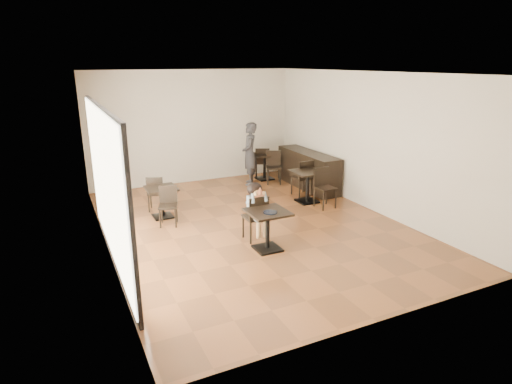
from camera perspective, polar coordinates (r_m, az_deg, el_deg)
floor at (r=9.32m, az=-0.42°, el=-4.44°), size 6.00×8.00×0.01m
ceiling at (r=8.67m, az=-0.47°, el=15.64°), size 6.00×8.00×0.01m
wall_back at (r=12.54m, az=-8.32°, el=8.56°), size 6.00×0.01×3.20m
wall_front at (r=5.63m, az=17.17°, el=-2.55°), size 6.00×0.01×3.20m
wall_left at (r=8.08m, az=-20.10°, el=3.04°), size 0.01×8.00×3.20m
wall_right at (r=10.47m, az=14.69°, el=6.52°), size 0.01×8.00×3.20m
storefront_window at (r=7.65m, az=-19.31°, el=0.81°), size 0.04×4.50×2.60m
child_table at (r=8.02m, az=1.55°, el=-5.15°), size 0.73×0.73×0.77m
child_chair at (r=8.45m, az=-0.15°, el=-3.39°), size 0.42×0.42×0.93m
child at (r=8.41m, az=-0.15°, el=-2.62°), size 0.42×0.58×1.17m
plate at (r=7.79m, az=1.91°, el=-2.72°), size 0.26×0.26×0.02m
pizza_slice at (r=8.11m, az=0.43°, el=-0.19°), size 0.27×0.21×0.06m
adult_patron at (r=12.19m, az=-0.85°, el=5.11°), size 0.65×0.77×1.78m
cafe_table_mid at (r=10.79m, az=6.87°, el=0.71°), size 0.80×0.80×0.80m
cafe_table_left at (r=9.90m, az=-12.43°, el=-1.36°), size 0.86×0.86×0.71m
cafe_table_back at (r=12.83m, az=1.14°, el=3.42°), size 0.97×0.97×0.78m
chair_mid_a at (r=11.30m, az=6.10°, el=1.91°), size 0.45×0.45×0.96m
chair_mid_b at (r=10.42m, az=9.25°, el=0.48°), size 0.45×0.45×0.96m
chair_left_a at (r=10.40m, az=-13.17°, el=-0.11°), size 0.49×0.49×0.85m
chair_left_b at (r=9.37m, az=-11.66°, el=-1.90°), size 0.49×0.49×0.85m
chair_back_a at (r=13.01m, az=0.82°, el=3.96°), size 0.55×0.55×0.93m
chair_back_b at (r=12.35m, az=2.39°, el=3.24°), size 0.55×0.55×0.93m
service_counter at (r=12.07m, az=6.95°, el=2.95°), size 0.60×2.40×1.00m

